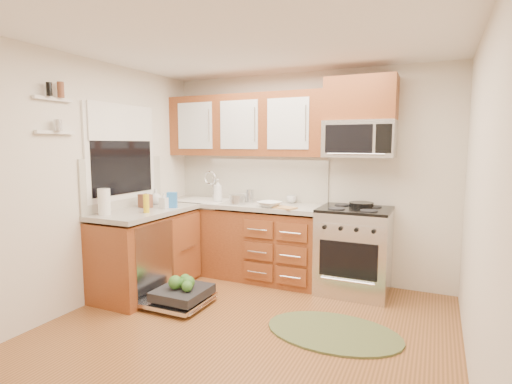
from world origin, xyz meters
The scene contains 38 objects.
floor centered at (0.00, 0.00, 0.00)m, with size 3.50×3.50×0.00m, color brown.
ceiling centered at (0.00, 0.00, 2.50)m, with size 3.50×3.50×0.00m, color white.
wall_back centered at (0.00, 1.75, 1.25)m, with size 3.50×0.04×2.50m, color silver.
wall_front centered at (0.00, -1.75, 1.25)m, with size 3.50×0.04×2.50m, color silver.
wall_left centered at (-1.75, 0.00, 1.25)m, with size 0.04×3.50×2.50m, color silver.
wall_right centered at (1.75, 0.00, 1.25)m, with size 0.04×3.50×2.50m, color silver.
base_cabinet_back centered at (-0.73, 1.45, 0.42)m, with size 2.05×0.60×0.85m, color maroon.
base_cabinet_left centered at (-1.45, 0.52, 0.42)m, with size 0.60×1.25×0.85m, color maroon.
countertop_back centered at (-0.72, 1.44, 0.90)m, with size 2.07×0.64×0.05m, color #B3B0A4.
countertop_left centered at (-1.44, 0.53, 0.90)m, with size 0.64×1.27×0.05m, color #B3B0A4.
backsplash_back centered at (-0.73, 1.74, 1.21)m, with size 2.05×0.02×0.57m, color #BBB8A8.
backsplash_left centered at (-1.74, 0.52, 1.21)m, with size 0.02×1.25×0.57m, color #BBB8A8.
upper_cabinets centered at (-0.73, 1.57, 1.88)m, with size 2.05×0.35×0.75m, color maroon, non-canonical shape.
cabinet_over_mw centered at (0.68, 1.57, 2.13)m, with size 0.76×0.35×0.47m, color maroon.
range centered at (0.68, 1.43, 0.47)m, with size 0.76×0.64×0.95m, color silver, non-canonical shape.
microwave centered at (0.68, 1.55, 1.70)m, with size 0.76×0.38×0.40m, color silver, non-canonical shape.
sink centered at (-1.25, 1.42, 0.80)m, with size 0.62×0.50×0.26m, color white, non-canonical shape.
dishwasher centered at (-0.86, 0.30, 0.10)m, with size 0.70×0.60×0.20m, color silver, non-canonical shape.
window centered at (-1.74, 0.50, 1.55)m, with size 0.03×1.05×1.05m, color white, non-canonical shape.
window_blind centered at (-1.71, 0.50, 1.88)m, with size 0.02×0.96×0.40m, color white.
shelf_upper centered at (-1.72, -0.35, 2.05)m, with size 0.04×0.40×0.03m, color white.
shelf_lower centered at (-1.72, -0.35, 1.75)m, with size 0.04×0.40×0.03m, color white.
rug centered at (0.72, 0.35, 0.01)m, with size 1.18×0.77×0.02m, color #5C6439, non-canonical shape.
skillet centered at (0.73, 1.54, 0.97)m, with size 0.27×0.27×0.05m, color black.
stock_pot centered at (-0.70, 1.29, 0.98)m, with size 0.19×0.19×0.12m, color silver.
cutting_board centered at (-0.06, 1.22, 0.93)m, with size 0.25×0.16×0.02m, color tan.
canister centered at (-0.62, 1.48, 1.01)m, with size 0.10×0.10×0.16m, color silver.
paper_towel_roll centered at (-1.60, 0.08, 1.06)m, with size 0.12×0.12×0.27m, color white.
mustard_bottle centered at (-1.29, 0.36, 1.02)m, with size 0.06×0.06×0.19m, color gold.
red_bottle centered at (-1.62, 0.12, 1.05)m, with size 0.07×0.07×0.26m, color red.
wooden_box centered at (-1.54, 0.63, 1.00)m, with size 0.15×0.11×0.15m, color brown.
blue_carton centered at (-1.25, 0.74, 1.01)m, with size 0.11×0.07×0.18m, color blue.
bowl_a centered at (-0.26, 1.25, 0.96)m, with size 0.26×0.26×0.06m, color #999999.
bowl_b centered at (-0.79, 1.58, 0.96)m, with size 0.25×0.25×0.08m, color #999999.
cup centered at (-0.13, 1.65, 0.97)m, with size 0.12×0.12×0.09m, color #999999.
soap_bottle_a centered at (-1.00, 1.35, 1.07)m, with size 0.11×0.11×0.29m, color #999999.
soap_bottle_b centered at (-1.30, 0.66, 1.02)m, with size 0.08×0.08×0.18m, color #999999.
soap_bottle_c centered at (-1.59, 0.88, 1.02)m, with size 0.14×0.14×0.18m, color #999999.
Camera 1 is at (1.48, -2.94, 1.64)m, focal length 28.00 mm.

